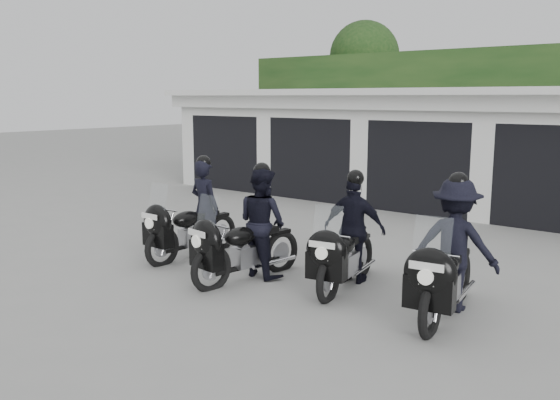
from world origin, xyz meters
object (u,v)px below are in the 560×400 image
Objects in this scene: police_bike_b at (253,229)px; police_bike_d at (451,253)px; police_bike_c at (350,236)px; police_bike_a at (193,216)px.

police_bike_b is 3.00m from police_bike_d.
police_bike_d is at bearing -16.65° from police_bike_c.
police_bike_a is 1.67m from police_bike_b.
police_bike_a is 0.99× the size of police_bike_b.
police_bike_a is at bearing 176.08° from police_bike_c.
police_bike_c is (1.35, 0.62, -0.03)m from police_bike_b.
police_bike_a reaches higher than police_bike_c.
police_bike_d reaches higher than police_bike_c.
police_bike_c is at bearing 7.45° from police_bike_a.
police_bike_d is (2.97, 0.43, 0.03)m from police_bike_b.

